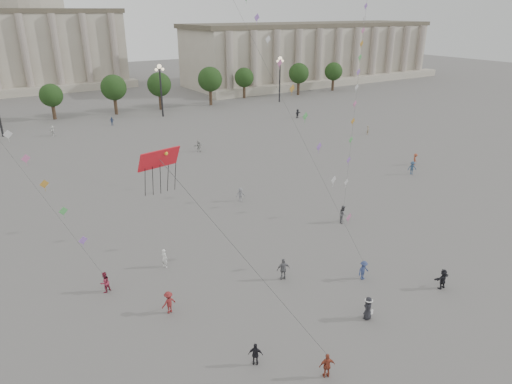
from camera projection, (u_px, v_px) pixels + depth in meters
ground at (335, 314)px, 33.52m from camera, size 360.00×360.00×0.00m
hall_east at (314, 53)px, 141.37m from camera, size 84.00×26.22×17.20m
hall_central at (29, 35)px, 129.03m from camera, size 48.30×34.30×35.50m
tree_row at (76, 92)px, 92.36m from camera, size 137.12×5.12×8.00m
lamp_post_mid_east at (160, 81)px, 92.94m from camera, size 2.00×0.90×10.65m
lamp_post_far_east at (280, 71)px, 108.03m from camera, size 2.00×0.90×10.65m
person_crowd_0 at (112, 121)px, 88.14m from camera, size 0.98×0.51×1.61m
person_crowd_3 at (443, 279)px, 36.39m from camera, size 1.61×0.59×1.71m
person_crowd_4 at (53, 131)px, 80.63m from camera, size 1.24×1.77×1.84m
person_crowd_6 at (240, 194)px, 53.08m from camera, size 1.19×0.86×1.66m
person_crowd_7 at (199, 146)px, 71.69m from camera, size 1.73×0.75×1.81m
person_crowd_8 at (415, 159)px, 65.60m from camera, size 1.14×1.23×1.66m
person_crowd_9 at (298, 113)px, 94.15m from camera, size 1.75×1.05×1.80m
person_crowd_12 at (165, 156)px, 66.95m from camera, size 1.66×1.02×1.70m
person_crowd_13 at (164, 258)px, 39.41m from camera, size 0.61×0.74×1.74m
person_crowd_14 at (412, 168)px, 61.76m from camera, size 1.36×1.19×1.82m
person_crowd_18 at (368, 130)px, 81.50m from camera, size 0.71×0.64×1.62m
person_crowd_19 at (169, 302)px, 33.43m from camera, size 1.23×0.83×1.76m
tourist_0 at (327, 366)px, 27.53m from camera, size 1.08×0.75×1.70m
tourist_1 at (256, 354)px, 28.52m from camera, size 0.96×0.88×1.58m
tourist_3 at (283, 269)px, 37.57m from camera, size 1.20×0.80×1.90m
kite_flyer_0 at (105, 282)px, 35.91m from camera, size 1.05×0.97×1.74m
kite_flyer_1 at (364, 270)px, 37.61m from camera, size 1.13×0.70×1.68m
kite_flyer_2 at (343, 214)px, 47.74m from camera, size 1.15×1.12×1.87m
hat_person at (368, 308)px, 32.75m from camera, size 1.00×0.80×1.77m
dragon_kite at (162, 174)px, 22.75m from camera, size 5.01×2.84×15.38m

